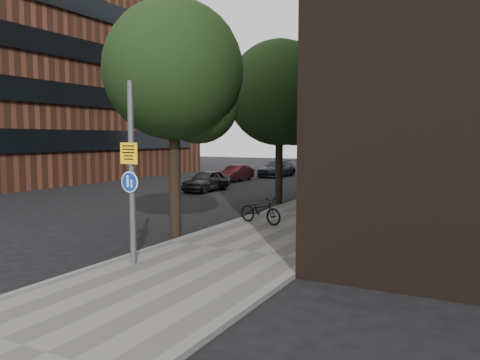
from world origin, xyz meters
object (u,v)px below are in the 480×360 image
Objects in this scene: pedestrian at (321,205)px; parked_bike_facade_near at (342,203)px; signpost at (132,173)px; parked_car_near at (206,181)px.

parked_bike_facade_near is at bearing -88.87° from pedestrian.
pedestrian is (2.55, 6.77, -1.48)m from signpost.
parked_car_near is at bearing -39.01° from pedestrian.
parked_bike_facade_near is at bearing 76.04° from signpost.
signpost is 1.18× the size of parked_car_near.
signpost is 7.39m from pedestrian.
parked_car_near is (-7.19, 14.92, -1.71)m from signpost.
pedestrian is 0.82× the size of parked_bike_facade_near.
pedestrian is 12.70m from parked_car_near.
parked_bike_facade_near is (-0.01, 2.72, -0.27)m from pedestrian.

